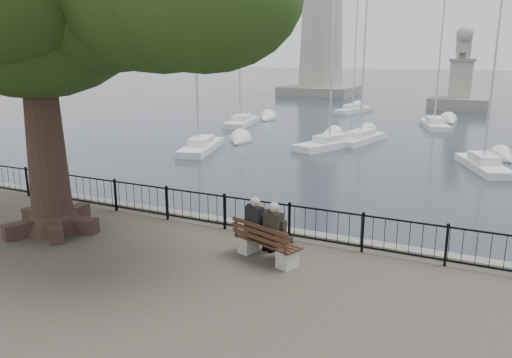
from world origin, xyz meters
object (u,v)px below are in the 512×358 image
Objects in this scene: person_right at (278,234)px; lion_monument at (460,89)px; lighthouse at (323,3)px; person_left at (259,228)px; bench at (266,247)px.

person_right is 48.95m from lion_monument.
lighthouse is 3.45× the size of lion_monument.
lighthouse is (-19.31, 61.01, 11.27)m from person_right.
lighthouse reaches higher than person_right.
person_right is 0.05× the size of lighthouse.
lighthouse reaches higher than lion_monument.
person_right is at bearing -72.44° from lighthouse.
person_left is at bearing 160.84° from person_right.
bench is 0.06× the size of lighthouse.
lighthouse is at bearing 107.10° from person_left.
person_left is at bearing 143.36° from bench.
person_right is 0.17× the size of lion_monument.
lion_monument reaches higher than bench.
bench is at bearing -91.18° from lion_monument.
lighthouse is 25.71m from lion_monument.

